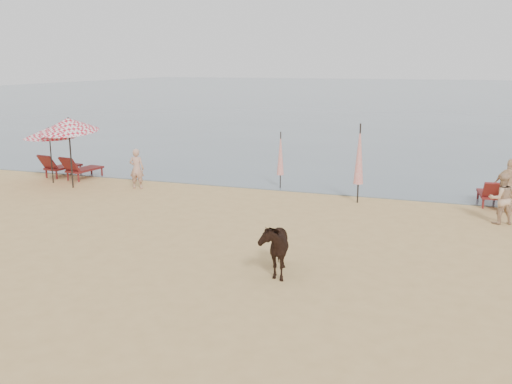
{
  "coord_description": "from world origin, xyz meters",
  "views": [
    {
      "loc": [
        4.93,
        -9.16,
        4.53
      ],
      "look_at": [
        0.0,
        5.0,
        1.1
      ],
      "focal_mm": 40.0,
      "sensor_mm": 36.0,
      "label": 1
    }
  ],
  "objects_px": {
    "beachgoer_right_a": "(501,199)",
    "beachgoer_right_b": "(510,186)",
    "umbrella_open_left_a": "(49,133)",
    "beachgoer_left": "(137,169)",
    "umbrella_open_left_b": "(68,125)",
    "cow": "(273,246)",
    "lounger_cluster_left": "(69,167)",
    "umbrella_closed_right": "(281,154)",
    "umbrella_closed_left": "(359,154)"
  },
  "relations": [
    {
      "from": "beachgoer_right_a",
      "to": "beachgoer_right_b",
      "type": "distance_m",
      "value": 1.38
    },
    {
      "from": "umbrella_open_left_a",
      "to": "beachgoer_left",
      "type": "relative_size",
      "value": 1.46
    },
    {
      "from": "umbrella_open_left_b",
      "to": "cow",
      "type": "xyz_separation_m",
      "value": [
        9.6,
        -5.9,
        -1.7
      ]
    },
    {
      "from": "lounger_cluster_left",
      "to": "beachgoer_right_a",
      "type": "height_order",
      "value": "beachgoer_right_a"
    },
    {
      "from": "umbrella_closed_right",
      "to": "cow",
      "type": "relative_size",
      "value": 1.42
    },
    {
      "from": "umbrella_open_left_b",
      "to": "beachgoer_right_a",
      "type": "height_order",
      "value": "umbrella_open_left_b"
    },
    {
      "from": "umbrella_closed_right",
      "to": "beachgoer_left",
      "type": "xyz_separation_m",
      "value": [
        -4.94,
        -1.73,
        -0.55
      ]
    },
    {
      "from": "lounger_cluster_left",
      "to": "umbrella_closed_left",
      "type": "height_order",
      "value": "umbrella_closed_left"
    },
    {
      "from": "beachgoer_left",
      "to": "beachgoer_right_a",
      "type": "bearing_deg",
      "value": 166.0
    },
    {
      "from": "umbrella_open_left_a",
      "to": "beachgoer_left",
      "type": "bearing_deg",
      "value": -11.61
    },
    {
      "from": "umbrella_closed_left",
      "to": "umbrella_closed_right",
      "type": "relative_size",
      "value": 1.25
    },
    {
      "from": "beachgoer_right_b",
      "to": "umbrella_open_left_a",
      "type": "bearing_deg",
      "value": 32.52
    },
    {
      "from": "umbrella_closed_left",
      "to": "umbrella_closed_right",
      "type": "height_order",
      "value": "umbrella_closed_left"
    },
    {
      "from": "beachgoer_left",
      "to": "lounger_cluster_left",
      "type": "bearing_deg",
      "value": -23.38
    },
    {
      "from": "beachgoer_right_a",
      "to": "umbrella_closed_right",
      "type": "bearing_deg",
      "value": -39.58
    },
    {
      "from": "lounger_cluster_left",
      "to": "beachgoer_right_b",
      "type": "relative_size",
      "value": 1.23
    },
    {
      "from": "umbrella_open_left_b",
      "to": "beachgoer_right_b",
      "type": "bearing_deg",
      "value": -17.22
    },
    {
      "from": "umbrella_open_left_a",
      "to": "cow",
      "type": "distance_m",
      "value": 12.63
    },
    {
      "from": "umbrella_closed_right",
      "to": "beachgoer_left",
      "type": "bearing_deg",
      "value": -160.76
    },
    {
      "from": "beachgoer_right_a",
      "to": "beachgoer_right_b",
      "type": "xyz_separation_m",
      "value": [
        0.32,
        1.33,
        0.11
      ]
    },
    {
      "from": "umbrella_closed_left",
      "to": "umbrella_open_left_a",
      "type": "bearing_deg",
      "value": -176.53
    },
    {
      "from": "umbrella_open_left_a",
      "to": "beachgoer_left",
      "type": "xyz_separation_m",
      "value": [
        3.56,
        0.22,
        -1.19
      ]
    },
    {
      "from": "beachgoer_right_b",
      "to": "beachgoer_left",
      "type": "bearing_deg",
      "value": 32.39
    },
    {
      "from": "beachgoer_left",
      "to": "beachgoer_right_b",
      "type": "height_order",
      "value": "beachgoer_right_b"
    },
    {
      "from": "umbrella_open_left_a",
      "to": "cow",
      "type": "xyz_separation_m",
      "value": [
        10.84,
        -6.35,
        -1.31
      ]
    },
    {
      "from": "umbrella_closed_left",
      "to": "cow",
      "type": "distance_m",
      "value": 7.15
    },
    {
      "from": "umbrella_open_left_a",
      "to": "umbrella_closed_right",
      "type": "relative_size",
      "value": 1.03
    },
    {
      "from": "umbrella_closed_left",
      "to": "beachgoer_right_a",
      "type": "relative_size",
      "value": 1.78
    },
    {
      "from": "lounger_cluster_left",
      "to": "umbrella_closed_left",
      "type": "bearing_deg",
      "value": 6.71
    },
    {
      "from": "cow",
      "to": "beachgoer_left",
      "type": "distance_m",
      "value": 9.81
    },
    {
      "from": "cow",
      "to": "beachgoer_left",
      "type": "relative_size",
      "value": 1.0
    },
    {
      "from": "umbrella_open_left_a",
      "to": "cow",
      "type": "bearing_deg",
      "value": -45.55
    },
    {
      "from": "umbrella_open_left_b",
      "to": "umbrella_closed_left",
      "type": "distance_m",
      "value": 10.39
    },
    {
      "from": "lounger_cluster_left",
      "to": "umbrella_open_left_b",
      "type": "xyz_separation_m",
      "value": [
        1.22,
        -1.46,
        1.86
      ]
    },
    {
      "from": "beachgoer_right_a",
      "to": "beachgoer_left",
      "type": "bearing_deg",
      "value": -24.51
    },
    {
      "from": "umbrella_closed_left",
      "to": "beachgoer_left",
      "type": "distance_m",
      "value": 8.04
    },
    {
      "from": "lounger_cluster_left",
      "to": "beachgoer_left",
      "type": "height_order",
      "value": "beachgoer_left"
    },
    {
      "from": "beachgoer_left",
      "to": "beachgoer_right_b",
      "type": "relative_size",
      "value": 0.87
    },
    {
      "from": "umbrella_open_left_a",
      "to": "umbrella_open_left_b",
      "type": "height_order",
      "value": "umbrella_open_left_b"
    },
    {
      "from": "umbrella_closed_left",
      "to": "beachgoer_left",
      "type": "height_order",
      "value": "umbrella_closed_left"
    },
    {
      "from": "umbrella_open_left_a",
      "to": "beachgoer_right_a",
      "type": "relative_size",
      "value": 1.46
    },
    {
      "from": "umbrella_open_left_b",
      "to": "beachgoer_left",
      "type": "relative_size",
      "value": 1.82
    },
    {
      "from": "beachgoer_right_b",
      "to": "umbrella_closed_right",
      "type": "bearing_deg",
      "value": 21.42
    },
    {
      "from": "umbrella_open_left_a",
      "to": "umbrella_open_left_b",
      "type": "relative_size",
      "value": 0.8
    },
    {
      "from": "umbrella_closed_left",
      "to": "umbrella_closed_right",
      "type": "xyz_separation_m",
      "value": [
        -3.04,
        1.25,
        -0.32
      ]
    },
    {
      "from": "umbrella_open_left_b",
      "to": "beachgoer_right_b",
      "type": "relative_size",
      "value": 1.59
    },
    {
      "from": "umbrella_open_left_a",
      "to": "umbrella_open_left_b",
      "type": "xyz_separation_m",
      "value": [
        1.24,
        -0.45,
        0.39
      ]
    },
    {
      "from": "umbrella_open_left_b",
      "to": "umbrella_closed_right",
      "type": "relative_size",
      "value": 1.29
    },
    {
      "from": "umbrella_closed_right",
      "to": "beachgoer_right_a",
      "type": "height_order",
      "value": "umbrella_closed_right"
    },
    {
      "from": "beachgoer_right_a",
      "to": "umbrella_open_left_a",
      "type": "bearing_deg",
      "value": -22.99
    }
  ]
}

